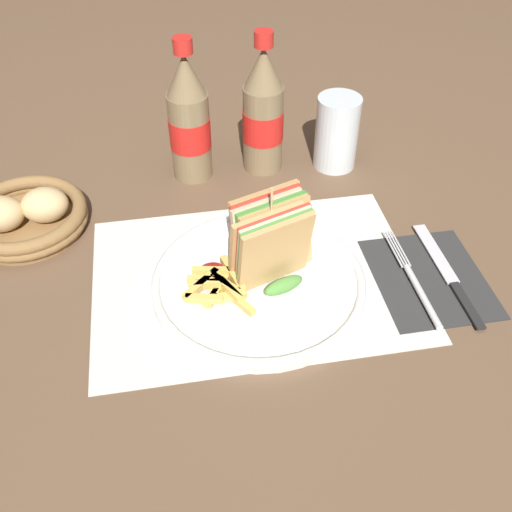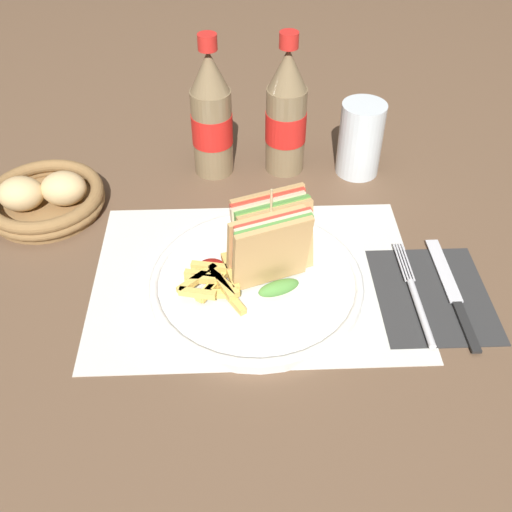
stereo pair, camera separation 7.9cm
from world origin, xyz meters
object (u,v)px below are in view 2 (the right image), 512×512
at_px(fork, 417,301).
at_px(bread_basket, 45,198).
at_px(coke_bottle_far, 286,115).
at_px(club_sandwich, 271,243).
at_px(knife, 453,293).
at_px(plate_main, 257,283).
at_px(coke_bottle_near, 212,117).
at_px(glass_near, 360,143).

distance_m(fork, bread_basket, 0.57).
xyz_separation_m(fork, coke_bottle_far, (-0.15, 0.33, 0.09)).
height_order(club_sandwich, knife, club_sandwich).
bearing_deg(knife, plate_main, 173.92).
relative_size(club_sandwich, coke_bottle_near, 0.58).
relative_size(coke_bottle_far, bread_basket, 1.29).
xyz_separation_m(coke_bottle_far, glass_near, (0.12, -0.02, -0.05)).
bearing_deg(bread_basket, coke_bottle_near, 21.54).
distance_m(club_sandwich, coke_bottle_near, 0.28).
bearing_deg(glass_near, fork, -84.86).
bearing_deg(coke_bottle_near, plate_main, -77.97).
xyz_separation_m(coke_bottle_far, bread_basket, (-0.38, -0.10, -0.08)).
distance_m(fork, knife, 0.05).
bearing_deg(bread_basket, fork, -22.98).
distance_m(club_sandwich, bread_basket, 0.38).
relative_size(fork, knife, 0.92).
bearing_deg(knife, coke_bottle_far, 122.12).
height_order(glass_near, bread_basket, glass_near).
xyz_separation_m(coke_bottle_near, coke_bottle_far, (0.12, 0.00, 0.00)).
height_order(knife, coke_bottle_near, coke_bottle_near).
relative_size(club_sandwich, coke_bottle_far, 0.58).
height_order(fork, knife, fork).
bearing_deg(glass_near, club_sandwich, -121.75).
xyz_separation_m(knife, coke_bottle_far, (-0.20, 0.31, 0.09)).
bearing_deg(knife, coke_bottle_near, 135.30).
height_order(plate_main, coke_bottle_near, coke_bottle_near).
distance_m(knife, glass_near, 0.31).
distance_m(glass_near, bread_basket, 0.51).
distance_m(club_sandwich, glass_near, 0.30).
relative_size(coke_bottle_near, bread_basket, 1.29).
xyz_separation_m(club_sandwich, coke_bottle_far, (0.04, 0.27, 0.03)).
bearing_deg(club_sandwich, plate_main, -146.02).
xyz_separation_m(plate_main, knife, (0.26, -0.02, -0.00)).
bearing_deg(coke_bottle_far, glass_near, -7.25).
bearing_deg(coke_bottle_near, club_sandwich, -73.62).
relative_size(club_sandwich, fork, 0.71).
xyz_separation_m(fork, knife, (0.05, 0.02, -0.00)).
xyz_separation_m(coke_bottle_near, bread_basket, (-0.26, -0.10, -0.08)).
bearing_deg(knife, club_sandwich, 170.45).
xyz_separation_m(fork, glass_near, (-0.03, 0.31, 0.05)).
height_order(coke_bottle_far, glass_near, coke_bottle_far).
bearing_deg(fork, club_sandwich, 163.52).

